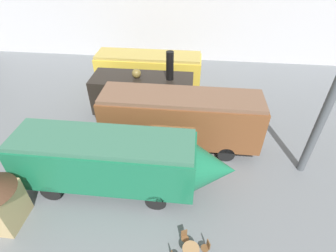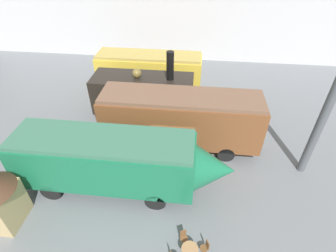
# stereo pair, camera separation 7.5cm
# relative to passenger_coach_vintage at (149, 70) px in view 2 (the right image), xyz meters

# --- Properties ---
(ground_plane) EXTENTS (80.00, 80.00, 0.00)m
(ground_plane) POSITION_rel_passenger_coach_vintage_xyz_m (2.79, -8.13, -1.94)
(ground_plane) COLOR slate
(backdrop_wall) EXTENTS (44.00, 0.15, 9.00)m
(backdrop_wall) POSITION_rel_passenger_coach_vintage_xyz_m (2.79, 7.07, 2.56)
(backdrop_wall) COLOR silver
(backdrop_wall) RESTS_ON ground_plane
(passenger_coach_vintage) EXTENTS (8.65, 2.41, 3.31)m
(passenger_coach_vintage) POSITION_rel_passenger_coach_vintage_xyz_m (0.00, 0.00, 0.00)
(passenger_coach_vintage) COLOR gold
(passenger_coach_vintage) RESTS_ON ground_plane
(steam_locomotive) EXTENTS (7.14, 2.55, 5.11)m
(steam_locomotive) POSITION_rel_passenger_coach_vintage_xyz_m (0.22, -3.83, -0.05)
(steam_locomotive) COLOR black
(steam_locomotive) RESTS_ON ground_plane
(passenger_coach_wooden) EXTENTS (9.71, 2.60, 3.79)m
(passenger_coach_wooden) POSITION_rel_passenger_coach_vintage_xyz_m (3.15, -6.96, 0.27)
(passenger_coach_wooden) COLOR brown
(passenger_coach_wooden) RESTS_ON ground_plane
(streamlined_locomotive) EXTENTS (11.22, 2.66, 3.43)m
(streamlined_locomotive) POSITION_rel_passenger_coach_vintage_xyz_m (0.35, -10.83, 0.09)
(streamlined_locomotive) COLOR #196B47
(streamlined_locomotive) RESTS_ON ground_plane
(cafe_table_near) EXTENTS (0.73, 0.73, 0.78)m
(cafe_table_near) POSITION_rel_passenger_coach_vintage_xyz_m (4.15, -14.41, -1.37)
(cafe_table_near) COLOR black
(cafe_table_near) RESTS_ON ground_plane
(cafe_chair_1) EXTENTS (0.40, 0.38, 0.87)m
(cafe_chair_1) POSITION_rel_passenger_coach_vintage_xyz_m (4.83, -14.11, -1.43)
(cafe_chair_1) COLOR black
(cafe_chair_1) RESTS_ON ground_plane
(cafe_chair_2) EXTENTS (0.38, 0.40, 0.87)m
(cafe_chair_2) POSITION_rel_passenger_coach_vintage_xyz_m (3.85, -13.73, -1.43)
(cafe_chair_2) COLOR black
(cafe_chair_2) RESTS_ON ground_plane
(visitor_person) EXTENTS (0.34, 0.34, 1.56)m
(visitor_person) POSITION_rel_passenger_coach_vintage_xyz_m (4.76, -9.62, -1.10)
(visitor_person) COLOR #262633
(visitor_person) RESTS_ON ground_plane
(support_pillar) EXTENTS (0.44, 0.44, 8.00)m
(support_pillar) POSITION_rel_passenger_coach_vintage_xyz_m (10.51, -8.38, 2.06)
(support_pillar) COLOR #4C5156
(support_pillar) RESTS_ON ground_plane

